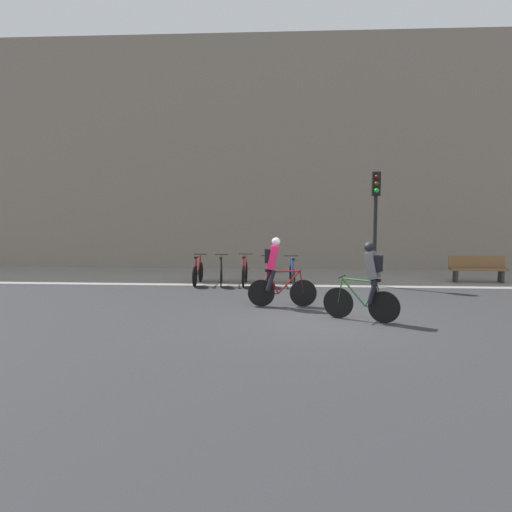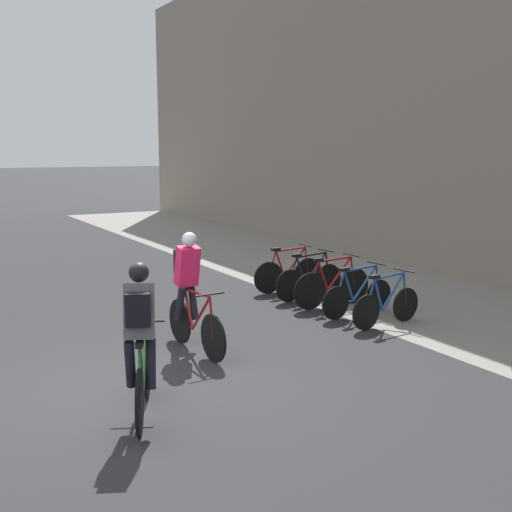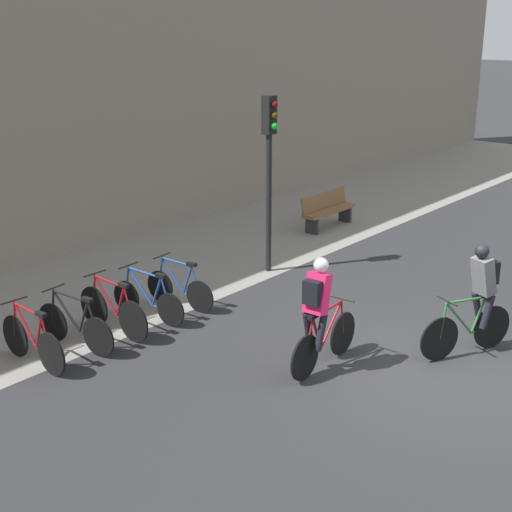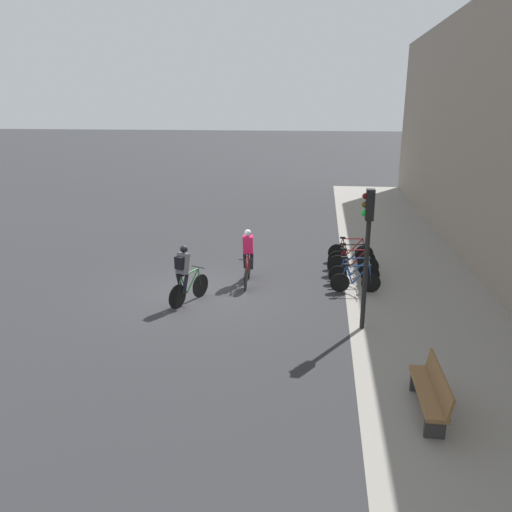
{
  "view_description": "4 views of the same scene",
  "coord_description": "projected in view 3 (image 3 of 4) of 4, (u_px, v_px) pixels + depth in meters",
  "views": [
    {
      "loc": [
        -0.87,
        -11.35,
        2.63
      ],
      "look_at": [
        -1.77,
        3.02,
        1.14
      ],
      "focal_mm": 35.0,
      "sensor_mm": 36.0,
      "label": 1
    },
    {
      "loc": [
        7.46,
        -2.42,
        3.0
      ],
      "look_at": [
        -1.5,
        2.7,
        1.27
      ],
      "focal_mm": 45.0,
      "sensor_mm": 36.0,
      "label": 2
    },
    {
      "loc": [
        -9.22,
        -4.15,
        4.97
      ],
      "look_at": [
        -1.33,
        2.44,
        1.64
      ],
      "focal_mm": 50.0,
      "sensor_mm": 36.0,
      "label": 3
    },
    {
      "loc": [
        14.14,
        3.64,
        5.61
      ],
      "look_at": [
        0.54,
        1.85,
        1.43
      ],
      "focal_mm": 35.0,
      "sensor_mm": 36.0,
      "label": 4
    }
  ],
  "objects": [
    {
      "name": "kerb_strip",
      "position": [
        139.0,
        275.0,
        14.91
      ],
      "size": [
        44.0,
        4.5,
        0.01
      ],
      "primitive_type": "cube",
      "color": "gray",
      "rests_on": "ground"
    },
    {
      "name": "ground",
      "position": [
        435.0,
        370.0,
        10.79
      ],
      "size": [
        200.0,
        200.0,
        0.0
      ],
      "primitive_type": "plane",
      "color": "#2B2B2D"
    },
    {
      "name": "parked_bike_3",
      "position": [
        148.0,
        299.0,
        12.53
      ],
      "size": [
        0.46,
        1.66,
        0.94
      ],
      "color": "black",
      "rests_on": "ground"
    },
    {
      "name": "parked_bike_1",
      "position": [
        75.0,
        326.0,
        11.39
      ],
      "size": [
        0.46,
        1.69,
        0.96
      ],
      "color": "black",
      "rests_on": "ground"
    },
    {
      "name": "cyclist_grey",
      "position": [
        478.0,
        296.0,
        11.1
      ],
      "size": [
        1.63,
        0.78,
        1.8
      ],
      "color": "black",
      "rests_on": "ground"
    },
    {
      "name": "cyclist_pink",
      "position": [
        319.0,
        312.0,
        10.48
      ],
      "size": [
        1.78,
        0.46,
        1.79
      ],
      "color": "black",
      "rests_on": "ground"
    },
    {
      "name": "building_facade",
      "position": [
        47.0,
        40.0,
        15.02
      ],
      "size": [
        44.0,
        0.6,
        9.37
      ],
      "primitive_type": "cube",
      "color": "gray",
      "rests_on": "ground"
    },
    {
      "name": "traffic_light_pole",
      "position": [
        269.0,
        152.0,
        14.37
      ],
      "size": [
        0.26,
        0.3,
        3.66
      ],
      "color": "black",
      "rests_on": "ground"
    },
    {
      "name": "parked_bike_4",
      "position": [
        180.0,
        288.0,
        13.1
      ],
      "size": [
        0.46,
        1.56,
        0.94
      ],
      "color": "black",
      "rests_on": "ground"
    },
    {
      "name": "bench",
      "position": [
        328.0,
        209.0,
        18.28
      ],
      "size": [
        1.88,
        0.44,
        0.89
      ],
      "color": "brown",
      "rests_on": "ground"
    },
    {
      "name": "parked_bike_2",
      "position": [
        113.0,
        310.0,
        11.95
      ],
      "size": [
        0.46,
        1.74,
        0.99
      ],
      "color": "black",
      "rests_on": "ground"
    },
    {
      "name": "parked_bike_0",
      "position": [
        33.0,
        341.0,
        10.82
      ],
      "size": [
        0.46,
        1.66,
        0.97
      ],
      "color": "black",
      "rests_on": "ground"
    }
  ]
}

